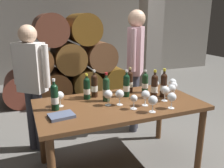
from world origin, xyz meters
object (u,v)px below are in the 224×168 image
Objects in this scene: wine_bottle_3 at (55,97)px; sommelier_presenting at (136,60)px; dining_table at (119,111)px; tasting_notebook at (61,116)px; wine_bottle_0 at (87,88)px; wine_glass_9 at (165,91)px; wine_glass_0 at (174,86)px; wine_glass_10 at (173,83)px; wine_bottle_2 at (106,89)px; wine_bottle_4 at (163,85)px; wine_glass_1 at (156,84)px; wine_glass_11 at (120,94)px; wine_glass_8 at (60,96)px; taster_seated_left at (32,79)px; wine_glass_2 at (134,99)px; wine_glass_3 at (145,95)px; wine_bottle_6 at (145,83)px; wine_bottle_1 at (94,85)px; wine_glass_6 at (108,95)px; wine_glass_5 at (172,97)px; wine_bottle_5 at (130,81)px; wine_glass_4 at (153,101)px; wine_glass_7 at (172,89)px; wine_bottle_8 at (126,85)px; wine_bottle_7 at (155,86)px.

sommelier_presenting is (1.22, 0.70, 0.15)m from wine_bottle_3.
dining_table is 7.73× the size of tasting_notebook.
wine_bottle_0 is 1.71× the size of wine_glass_9.
wine_glass_0 is 0.14m from wine_glass_10.
sommelier_presenting reaches higher than wine_bottle_2.
wine_glass_0 is at bearing -6.46° from wine_bottle_4.
sommelier_presenting is (0.04, 0.60, 0.18)m from wine_glass_1.
dining_table is 0.21m from wine_glass_11.
wine_glass_8 is 0.64m from taster_seated_left.
wine_glass_2 is 0.15m from wine_glass_3.
dining_table is 11.78× the size of wine_glass_2.
dining_table is at bearing -171.77° from wine_glass_10.
tasting_notebook is (-1.05, -0.35, -0.11)m from wine_bottle_6.
wine_glass_6 is (0.04, -0.31, -0.02)m from wine_bottle_1.
wine_glass_5 is at bearing -106.89° from wine_glass_9.
wine_bottle_5 is at bearing 158.76° from wine_glass_10.
taster_seated_left is (-1.47, 0.73, 0.05)m from wine_glass_0.
wine_glass_7 is (0.39, 0.26, -0.00)m from wine_glass_4.
wine_bottle_1 is at bearing -178.82° from wine_bottle_5.
sommelier_presenting is (0.42, 0.59, 0.15)m from wine_bottle_8.
wine_glass_9 reaches higher than wine_glass_0.
dining_table is at bearing 118.31° from wine_glass_4.
tasting_notebook is at bearing -158.72° from wine_bottle_8.
wine_bottle_1 reaches higher than wine_glass_10.
wine_glass_11 is at bearing -126.25° from sommelier_presenting.
wine_bottle_6 is (0.60, -0.07, -0.01)m from wine_bottle_1.
wine_glass_6 is at bearing -61.75° from wine_bottle_0.
wine_glass_0 reaches higher than dining_table.
wine_bottle_2 is at bearing -38.77° from wine_bottle_0.
wine_bottle_0 is 0.54m from wine_bottle_5.
wine_bottle_2 reaches higher than wine_glass_0.
taster_seated_left is (-0.81, 0.72, 0.25)m from dining_table.
wine_glass_5 is (0.20, -0.16, 0.00)m from wine_glass_3.
wine_bottle_8 is at bearing -169.42° from wine_bottle_6.
wine_glass_6 and wine_glass_11 have the same top height.
wine_bottle_5 is 0.86m from wine_glass_8.
wine_glass_0 reaches higher than tasting_notebook.
wine_glass_4 is (-0.35, -0.50, 0.01)m from wine_glass_1.
wine_bottle_0 is at bearing -157.55° from wine_bottle_1.
wine_glass_3 is 0.99× the size of wine_glass_10.
wine_bottle_1 reaches higher than wine_bottle_5.
wine_bottle_3 is 0.64m from wine_glass_11.
wine_bottle_6 reaches higher than wine_glass_2.
wine_glass_6 is at bearing -8.50° from wine_bottle_3.
sommelier_presenting is at bearing 28.30° from wine_glass_8.
tasting_notebook is (-0.45, -0.43, -0.12)m from wine_bottle_1.
dining_table is at bearing -44.32° from wine_bottle_2.
wine_glass_6 is at bearing 150.35° from wine_glass_5.
wine_glass_3 and wine_glass_5 have the same top height.
wine_bottle_7 is (0.16, -0.29, 0.01)m from wine_bottle_5.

